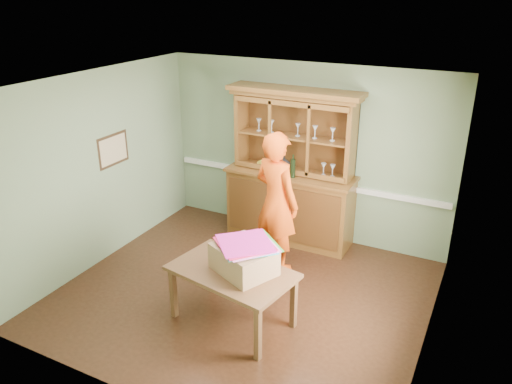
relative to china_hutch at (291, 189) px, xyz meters
The scene contains 14 objects.
floor 1.92m from the china_hutch, 86.89° to the right, with size 4.50×4.50×0.00m, color #422515.
ceiling 2.56m from the china_hutch, 86.89° to the right, with size 4.50×4.50×0.00m, color white.
wall_back 0.60m from the china_hutch, 70.60° to the left, with size 4.50×4.50×0.00m, color gray.
wall_left 2.82m from the china_hutch, 141.21° to the right, with size 4.00×4.00×0.00m, color gray.
wall_right 2.96m from the china_hutch, 36.47° to the right, with size 4.00×4.00×0.00m, color gray.
wall_front 3.77m from the china_hutch, 88.55° to the right, with size 4.50×4.50×0.00m, color gray.
chair_rail 0.27m from the china_hutch, 68.77° to the left, with size 4.41×0.05×0.08m, color white.
framed_map 2.67m from the china_hutch, 146.14° to the right, with size 0.03×0.60×0.46m.
window_panel 3.16m from the china_hutch, 41.18° to the right, with size 0.03×0.96×1.36m.
china_hutch is the anchor object (origin of this frame).
dining_table 2.30m from the china_hutch, 83.80° to the right, with size 1.53×1.07×0.70m.
cardboard_box 2.26m from the china_hutch, 80.43° to the right, with size 0.66×0.53×0.31m, color #98724E.
kite_stack 2.23m from the china_hutch, 79.76° to the right, with size 0.80×0.80×0.04m.
person 0.93m from the china_hutch, 79.64° to the right, with size 0.72×0.47×1.98m, color #FF5510.
Camera 1 is at (2.61, -4.79, 3.72)m, focal length 35.00 mm.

